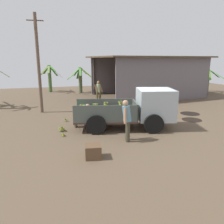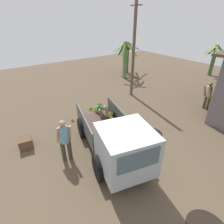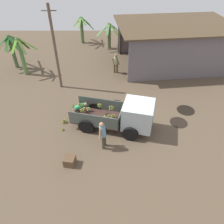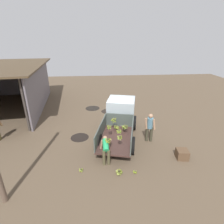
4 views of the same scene
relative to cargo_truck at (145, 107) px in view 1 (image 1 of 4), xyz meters
name	(u,v)px [view 1 (image 1 of 4)]	position (x,y,z in m)	size (l,w,h in m)	color
ground	(145,126)	(0.16, 0.26, -1.03)	(36.00, 36.00, 0.00)	brown
mud_patch_0	(190,114)	(3.96, 1.83, -1.03)	(1.19, 1.19, 0.01)	black
mud_patch_1	(192,120)	(3.18, 0.56, -1.03)	(1.10, 1.10, 0.01)	black
mud_patch_2	(115,116)	(-0.74, 2.52, -1.03)	(1.07, 1.07, 0.01)	black
cargo_truck	(145,107)	(0.00, 0.00, 0.00)	(5.01, 2.77, 1.93)	#432B26
warehouse_shed	(152,68)	(4.82, 8.96, 1.56)	(10.41, 7.67, 3.58)	slate
utility_pole	(38,64)	(-4.96, 4.85, 2.02)	(0.97, 0.19, 5.99)	brown
banana_palm_0	(50,78)	(-4.24, 14.09, 0.44)	(2.20, 2.89, 2.76)	#466433
banana_palm_1	(80,79)	(-1.30, 12.56, 0.34)	(2.75, 2.47, 2.56)	#4F5C39
banana_palm_3	(208,79)	(11.44, 9.39, 0.29)	(2.47, 2.77, 2.31)	#5D724F
person_foreground_visitor	(127,119)	(-1.49, -1.45, -0.07)	(0.47, 0.61, 1.73)	#3C3929
person_worker_loading	(80,113)	(-3.04, 1.08, -0.32)	(0.82, 0.61, 1.15)	brown
person_bystander_near_shed	(99,91)	(-0.69, 7.10, -0.10)	(0.69, 0.47, 1.69)	brown
banana_bunch_on_ground_0	(63,135)	(-3.98, -0.14, -0.96)	(0.18, 0.18, 0.14)	brown
banana_bunch_on_ground_1	(62,129)	(-3.99, 0.57, -0.90)	(0.31, 0.32, 0.23)	#433C2B
banana_bunch_on_ground_2	(66,120)	(-3.68, 2.22, -0.94)	(0.18, 0.19, 0.17)	#47402E
wooden_crate_0	(93,151)	(-3.15, -2.64, -0.80)	(0.54, 0.54, 0.46)	brown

